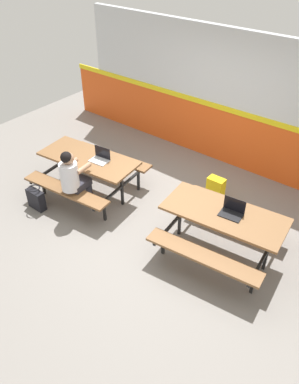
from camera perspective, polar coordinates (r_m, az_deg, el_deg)
The scene contains 9 objects.
ground_plane at distance 6.63m, azimuth 0.69°, elevation -3.38°, with size 10.00×10.00×0.02m, color gray.
accent_backdrop at distance 7.65m, azimuth 11.56°, elevation 12.73°, with size 8.00×0.14×2.60m.
picnic_table_left at distance 6.90m, azimuth -8.90°, elevation 3.91°, with size 1.83×1.72×0.74m.
picnic_table_right at distance 5.70m, azimuth 10.80°, elevation -4.36°, with size 1.83×1.72×0.74m.
student_nearer at distance 6.41m, azimuth -11.22°, elevation 2.27°, with size 0.39×0.54×1.21m.
laptop_silver at distance 6.67m, azimuth -7.26°, elevation 5.02°, with size 0.34×0.25×0.22m.
laptop_dark at distance 5.57m, azimuth 12.09°, elevation -2.81°, with size 0.34×0.25×0.22m.
backpack_dark at distance 6.94m, azimuth 9.73°, elevation 0.44°, with size 0.30×0.22×0.44m.
tote_bag_bright at distance 6.93m, azimuth -16.38°, elevation -0.98°, with size 0.34×0.21×0.43m.
Camera 1 is at (3.09, -4.04, 4.24)m, focal length 36.14 mm.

